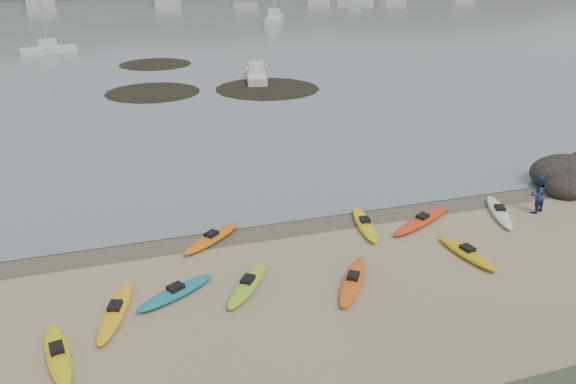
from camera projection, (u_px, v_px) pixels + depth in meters
name	position (u px, v px, depth m)	size (l,w,h in m)	color
ground	(288.00, 223.00, 25.32)	(600.00, 600.00, 0.00)	tan
wet_sand	(290.00, 225.00, 25.06)	(60.00, 60.00, 0.00)	brown
kayaks	(312.00, 260.00, 21.90)	(20.58, 8.96, 0.34)	white
person_east	(537.00, 194.00, 26.00)	(0.88, 0.69, 1.82)	navy
rock_cluster	(575.00, 179.00, 29.54)	(5.38, 3.97, 1.87)	black
kelp_mats	(198.00, 82.00, 53.47)	(18.83, 24.31, 0.04)	black
moored_boats	(207.00, 20.00, 99.68)	(93.87, 90.01, 1.24)	silver
far_hills	(232.00, 33.00, 212.80)	(550.00, 135.00, 80.00)	#384235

